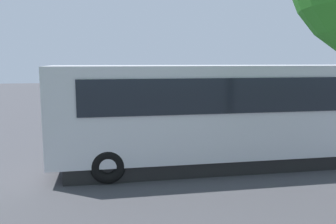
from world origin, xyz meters
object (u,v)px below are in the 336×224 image
tour_bus (228,115)px  stunt_motorcycle (90,117)px  parked_motorcycle_silver (289,133)px  spectator_centre (198,121)px  spectator_left (219,119)px  spectator_far_left (236,119)px

tour_bus → stunt_motorcycle: tour_bus is taller
tour_bus → parked_motorcycle_silver: (-3.44, -2.26, -1.16)m
stunt_motorcycle → tour_bus: bearing=123.8°
spectator_centre → stunt_motorcycle: bearing=-42.5°
stunt_motorcycle → spectator_left: bearing=142.3°
tour_bus → spectator_centre: tour_bus is taller
tour_bus → spectator_centre: size_ratio=6.75×
spectator_far_left → spectator_left: (0.73, -0.04, 0.02)m
spectator_centre → parked_motorcycle_silver: (-3.67, 0.67, -0.50)m
tour_bus → stunt_motorcycle: 8.55m
tour_bus → stunt_motorcycle: (4.72, -7.05, -1.03)m
tour_bus → spectator_far_left: tour_bus is taller
spectator_left → spectator_centre: size_ratio=1.05×
parked_motorcycle_silver → tour_bus: bearing=33.3°
spectator_left → parked_motorcycle_silver: bearing=167.1°
spectator_left → spectator_centre: 0.88m
tour_bus → spectator_far_left: 3.23m
spectator_centre → stunt_motorcycle: size_ratio=0.82×
spectator_centre → stunt_motorcycle: 6.11m
tour_bus → spectator_left: bearing=-102.6°
spectator_left → spectator_centre: bearing=-1.9°
parked_motorcycle_silver → stunt_motorcycle: bearing=-30.4°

